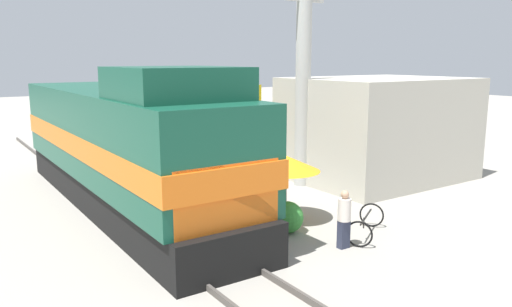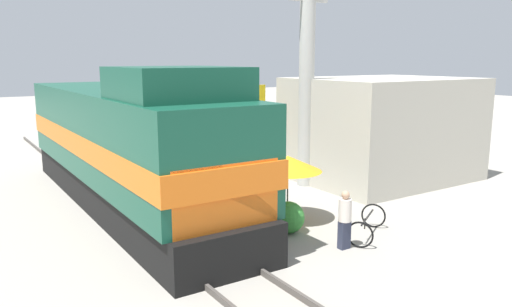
{
  "view_description": "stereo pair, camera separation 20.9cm",
  "coord_description": "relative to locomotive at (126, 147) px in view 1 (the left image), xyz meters",
  "views": [
    {
      "loc": [
        -5.43,
        -12.19,
        4.9
      ],
      "look_at": [
        1.2,
        -2.35,
        2.65
      ],
      "focal_mm": 35.0,
      "sensor_mm": 36.0,
      "label": 1
    },
    {
      "loc": [
        -5.26,
        -12.31,
        4.9
      ],
      "look_at": [
        1.2,
        -2.35,
        2.65
      ],
      "focal_mm": 35.0,
      "sensor_mm": 36.0,
      "label": 2
    }
  ],
  "objects": [
    {
      "name": "ground_plane",
      "position": [
        0.0,
        -3.44,
        -2.08
      ],
      "size": [
        120.0,
        120.0,
        0.0
      ],
      "primitive_type": "plane",
      "color": "gray"
    },
    {
      "name": "locomotive",
      "position": [
        0.0,
        0.0,
        0.0
      ],
      "size": [
        3.2,
        14.32,
        4.71
      ],
      "color": "black",
      "rests_on": "ground_plane"
    },
    {
      "name": "building_block_distant",
      "position": [
        10.23,
        -1.44,
        -0.01
      ],
      "size": [
        6.91,
        5.39,
        4.15
      ],
      "primitive_type": "cube",
      "color": "#B7B2A3",
      "rests_on": "ground_plane"
    },
    {
      "name": "billboard_sign",
      "position": [
        5.67,
        2.39,
        0.84
      ],
      "size": [
        2.6,
        0.12,
        3.8
      ],
      "color": "#595959",
      "rests_on": "ground_plane"
    },
    {
      "name": "rail_far",
      "position": [
        0.72,
        -3.44,
        -2.01
      ],
      "size": [
        0.08,
        42.42,
        0.15
      ],
      "primitive_type": "cube",
      "color": "#4C4742",
      "rests_on": "ground_plane"
    },
    {
      "name": "bicycle",
      "position": [
        4.56,
        -6.3,
        -1.71
      ],
      "size": [
        1.93,
        1.6,
        0.72
      ],
      "rotation": [
        0.0,
        0.0,
        -1.0
      ],
      "color": "black",
      "rests_on": "ground_plane"
    },
    {
      "name": "shrub_cluster",
      "position": [
        2.93,
        -4.82,
        -1.62
      ],
      "size": [
        0.91,
        0.91,
        0.91
      ],
      "primitive_type": "sphere",
      "color": "#388C38",
      "rests_on": "ground_plane"
    },
    {
      "name": "person_bystander",
      "position": [
        3.43,
        -6.59,
        -1.24
      ],
      "size": [
        0.34,
        0.34,
        1.56
      ],
      "color": "#2D3347",
      "rests_on": "ground_plane"
    },
    {
      "name": "vendor_umbrella",
      "position": [
        3.51,
        -3.98,
        -0.27
      ],
      "size": [
        2.06,
        2.06,
        2.05
      ],
      "color": "#4C4C4C",
      "rests_on": "ground_plane"
    },
    {
      "name": "rail_near",
      "position": [
        -0.72,
        -3.44,
        -2.01
      ],
      "size": [
        0.08,
        42.42,
        0.15
      ],
      "primitive_type": "cube",
      "color": "#4C4742",
      "rests_on": "ground_plane"
    },
    {
      "name": "utility_pole",
      "position": [
        6.77,
        -0.73,
        1.95
      ],
      "size": [
        1.8,
        0.59,
        8.01
      ],
      "color": "#B2B2AD",
      "rests_on": "ground_plane"
    }
  ]
}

